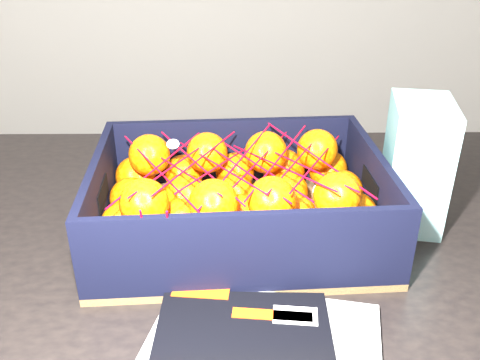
{
  "coord_description": "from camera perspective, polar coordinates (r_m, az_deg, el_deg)",
  "views": [
    {
      "loc": [
        -0.37,
        -0.49,
        1.22
      ],
      "look_at": [
        -0.32,
        0.19,
        0.86
      ],
      "focal_mm": 39.44,
      "sensor_mm": 36.0,
      "label": 1
    }
  ],
  "objects": [
    {
      "name": "clementine_heap",
      "position": [
        0.82,
        -0.02,
        -1.93
      ],
      "size": [
        0.42,
        0.32,
        0.13
      ],
      "color": "#EF6205",
      "rests_on": "produce_crate"
    },
    {
      "name": "table",
      "position": [
        0.92,
        -1.92,
        -10.34
      ],
      "size": [
        1.25,
        0.87,
        0.75
      ],
      "color": "black",
      "rests_on": "ground"
    },
    {
      "name": "retail_carton",
      "position": [
        0.89,
        18.47,
        1.69
      ],
      "size": [
        0.12,
        0.15,
        0.2
      ],
      "primitive_type": "cube",
      "rotation": [
        0.0,
        0.0,
        -0.24
      ],
      "color": "white",
      "rests_on": "table"
    },
    {
      "name": "mesh_net",
      "position": [
        0.79,
        -0.52,
        1.48
      ],
      "size": [
        0.37,
        0.29,
        0.09
      ],
      "color": "#B7061F",
      "rests_on": "clementine_heap"
    },
    {
      "name": "produce_crate",
      "position": [
        0.83,
        -0.15,
        -3.28
      ],
      "size": [
        0.44,
        0.33,
        0.13
      ],
      "color": "brown",
      "rests_on": "table"
    }
  ]
}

